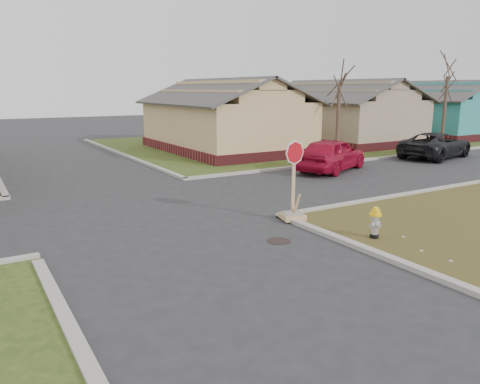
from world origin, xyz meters
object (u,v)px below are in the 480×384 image
red_sedan (331,154)px  dark_pickup (436,145)px  fire_hydrant (375,221)px  stop_sign (293,202)px

red_sedan → dark_pickup: size_ratio=0.90×
fire_hydrant → dark_pickup: (14.59, 9.04, 0.21)m
dark_pickup → red_sedan: bearing=79.3°
stop_sign → fire_hydrant: bearing=-58.3°
red_sedan → dark_pickup: red_sedan is taller
red_sedan → fire_hydrant: bearing=121.2°
fire_hydrant → stop_sign: bearing=94.5°
fire_hydrant → stop_sign: stop_sign is taller
stop_sign → dark_pickup: 16.64m
red_sedan → dark_pickup: bearing=-111.6°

